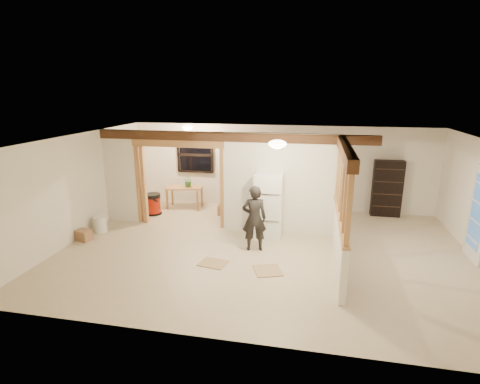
% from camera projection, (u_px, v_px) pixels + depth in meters
% --- Properties ---
extents(floor, '(9.00, 6.50, 0.01)m').
position_uv_depth(floor, '(264.00, 250.00, 8.47)').
color(floor, '#BEAE8D').
rests_on(floor, ground).
extents(ceiling, '(9.00, 6.50, 0.01)m').
position_uv_depth(ceiling, '(266.00, 139.00, 7.80)').
color(ceiling, white).
extents(wall_back, '(9.00, 0.01, 2.50)m').
position_uv_depth(wall_back, '(279.00, 167.00, 11.21)').
color(wall_back, silver).
rests_on(wall_back, floor).
extents(wall_front, '(9.00, 0.01, 2.50)m').
position_uv_depth(wall_front, '(232.00, 262.00, 5.06)').
color(wall_front, silver).
rests_on(wall_front, floor).
extents(wall_left, '(0.01, 6.50, 2.50)m').
position_uv_depth(wall_left, '(79.00, 187.00, 8.99)').
color(wall_left, silver).
rests_on(wall_left, floor).
extents(partition_left_stub, '(0.90, 0.12, 2.50)m').
position_uv_depth(partition_left_stub, '(121.00, 176.00, 10.04)').
color(partition_left_stub, silver).
rests_on(partition_left_stub, floor).
extents(partition_center, '(2.80, 0.12, 2.50)m').
position_uv_depth(partition_center, '(279.00, 184.00, 9.23)').
color(partition_center, silver).
rests_on(partition_center, floor).
extents(doorway_frame, '(2.46, 0.14, 2.20)m').
position_uv_depth(doorway_frame, '(180.00, 185.00, 9.76)').
color(doorway_frame, '#B47F4B').
rests_on(doorway_frame, floor).
extents(header_beam_back, '(7.00, 0.18, 0.22)m').
position_uv_depth(header_beam_back, '(231.00, 137.00, 9.16)').
color(header_beam_back, '#4B2C19').
rests_on(header_beam_back, ceiling).
extents(header_beam_right, '(0.18, 3.30, 0.22)m').
position_uv_depth(header_beam_right, '(346.00, 150.00, 7.15)').
color(header_beam_right, '#4B2C19').
rests_on(header_beam_right, ceiling).
extents(pony_wall, '(0.12, 3.20, 1.00)m').
position_uv_depth(pony_wall, '(339.00, 241.00, 7.65)').
color(pony_wall, silver).
rests_on(pony_wall, floor).
extents(stud_partition, '(0.14, 3.20, 1.32)m').
position_uv_depth(stud_partition, '(343.00, 187.00, 7.34)').
color(stud_partition, '#B47F4B').
rests_on(stud_partition, pony_wall).
extents(window_back, '(1.12, 0.10, 1.10)m').
position_uv_depth(window_back, '(195.00, 155.00, 11.55)').
color(window_back, black).
rests_on(window_back, wall_back).
extents(french_door, '(0.12, 0.86, 2.00)m').
position_uv_depth(french_door, '(479.00, 215.00, 7.74)').
color(french_door, white).
rests_on(french_door, floor).
extents(ceiling_dome_main, '(0.36, 0.36, 0.16)m').
position_uv_depth(ceiling_dome_main, '(277.00, 144.00, 7.28)').
color(ceiling_dome_main, '#FFEABF').
rests_on(ceiling_dome_main, ceiling).
extents(ceiling_dome_util, '(0.32, 0.32, 0.14)m').
position_uv_depth(ceiling_dome_util, '(188.00, 127.00, 10.46)').
color(ceiling_dome_util, '#FFEABF').
rests_on(ceiling_dome_util, ceiling).
extents(hanging_bulb, '(0.07, 0.07, 0.07)m').
position_uv_depth(hanging_bulb, '(198.00, 142.00, 9.78)').
color(hanging_bulb, '#FFD88C').
rests_on(hanging_bulb, ceiling).
extents(refrigerator, '(0.66, 0.64, 1.59)m').
position_uv_depth(refrigerator, '(269.00, 205.00, 9.03)').
color(refrigerator, white).
rests_on(refrigerator, floor).
extents(woman, '(0.61, 0.47, 1.50)m').
position_uv_depth(woman, '(254.00, 218.00, 8.28)').
color(woman, black).
rests_on(woman, floor).
extents(work_table, '(1.14, 0.73, 0.66)m').
position_uv_depth(work_table, '(185.00, 197.00, 11.39)').
color(work_table, '#B47F4B').
rests_on(work_table, floor).
extents(potted_plant, '(0.38, 0.36, 0.34)m').
position_uv_depth(potted_plant, '(189.00, 182.00, 11.23)').
color(potted_plant, '#387533').
rests_on(potted_plant, work_table).
extents(shop_vac, '(0.58, 0.58, 0.62)m').
position_uv_depth(shop_vac, '(153.00, 204.00, 10.80)').
color(shop_vac, '#9B1706').
rests_on(shop_vac, floor).
extents(bookshelf, '(0.80, 0.27, 1.61)m').
position_uv_depth(bookshelf, '(387.00, 189.00, 10.55)').
color(bookshelf, black).
rests_on(bookshelf, floor).
extents(bucket, '(0.36, 0.36, 0.41)m').
position_uv_depth(bucket, '(101.00, 224.00, 9.48)').
color(bucket, white).
rests_on(bucket, floor).
extents(box_util_a, '(0.36, 0.32, 0.28)m').
position_uv_depth(box_util_a, '(224.00, 210.00, 10.80)').
color(box_util_a, '#906745').
rests_on(box_util_a, floor).
extents(box_util_b, '(0.42, 0.42, 0.31)m').
position_uv_depth(box_util_b, '(134.00, 212.00, 10.61)').
color(box_util_b, '#906745').
rests_on(box_util_b, floor).
extents(box_front, '(0.37, 0.32, 0.26)m').
position_uv_depth(box_front, '(84.00, 235.00, 8.96)').
color(box_front, '#906745').
rests_on(box_front, floor).
extents(floor_panel_near, '(0.68, 0.68, 0.02)m').
position_uv_depth(floor_panel_near, '(268.00, 271.00, 7.47)').
color(floor_panel_near, tan).
rests_on(floor_panel_near, floor).
extents(floor_panel_far, '(0.62, 0.53, 0.02)m').
position_uv_depth(floor_panel_far, '(213.00, 263.00, 7.79)').
color(floor_panel_far, tan).
rests_on(floor_panel_far, floor).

